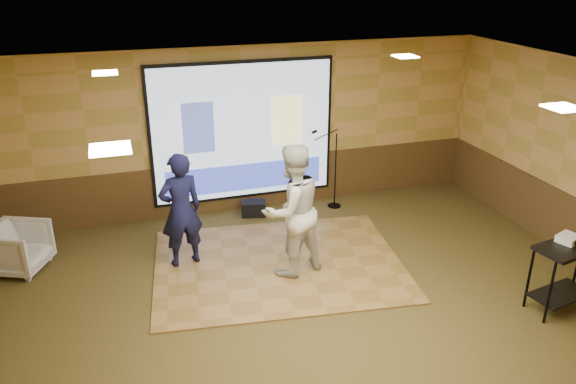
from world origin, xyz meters
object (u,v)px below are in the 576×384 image
object	(u,v)px
dance_floor	(279,264)
banquet_chair	(18,248)
mic_stand	(332,182)
av_table	(567,265)
player_right	(292,210)
projector	(568,238)
duffel_bag	(254,208)
player_left	(181,210)
projector_screen	(243,133)

from	to	relation	value
dance_floor	banquet_chair	size ratio (longest dim) A/B	4.69
dance_floor	banquet_chair	world-z (taller)	banquet_chair
dance_floor	mic_stand	world-z (taller)	mic_stand
av_table	banquet_chair	world-z (taller)	av_table
av_table	player_right	bearing A→B (deg)	147.42
projector	mic_stand	world-z (taller)	mic_stand
projector	mic_stand	xyz separation A→B (m)	(-1.70, 3.95, -0.52)
projector	duffel_bag	world-z (taller)	projector
player_left	av_table	size ratio (longest dim) A/B	1.83
av_table	projector	xyz separation A→B (m)	(0.03, 0.10, 0.34)
dance_floor	mic_stand	size ratio (longest dim) A/B	2.42
dance_floor	duffel_bag	world-z (taller)	duffel_bag
projector	mic_stand	distance (m)	4.33
projector	duffel_bag	bearing A→B (deg)	107.19
av_table	duffel_bag	world-z (taller)	av_table
banquet_chair	av_table	bearing A→B (deg)	-90.99
player_left	projector	world-z (taller)	player_left
av_table	banquet_chair	size ratio (longest dim) A/B	1.21
dance_floor	banquet_chair	bearing A→B (deg)	164.49
player_right	projector	bearing A→B (deg)	131.42
projector_screen	projector	xyz separation A→B (m)	(3.27, -4.34, -0.46)
dance_floor	av_table	size ratio (longest dim) A/B	3.86
dance_floor	player_left	world-z (taller)	player_left
projector	mic_stand	bearing A→B (deg)	91.95
dance_floor	player_left	distance (m)	1.70
player_left	banquet_chair	world-z (taller)	player_left
duffel_bag	av_table	bearing A→B (deg)	-52.43
av_table	mic_stand	bearing A→B (deg)	112.38
projector_screen	mic_stand	distance (m)	1.90
projector_screen	player_right	bearing A→B (deg)	-87.12
player_right	banquet_chair	xyz separation A→B (m)	(-3.88, 1.30, -0.65)
player_left	mic_stand	xyz separation A→B (m)	(2.95, 1.33, -0.42)
dance_floor	player_left	size ratio (longest dim) A/B	2.11
dance_floor	av_table	xyz separation A→B (m)	(3.25, -2.25, 0.66)
projector	banquet_chair	size ratio (longest dim) A/B	0.35
projector	mic_stand	size ratio (longest dim) A/B	0.18
av_table	banquet_chair	distance (m)	7.74
projector_screen	projector	size ratio (longest dim) A/B	12.05
av_table	projector	distance (m)	0.35
dance_floor	mic_stand	distance (m)	2.44
projector_screen	projector	bearing A→B (deg)	-52.97
dance_floor	projector_screen	bearing A→B (deg)	89.81
av_table	mic_stand	world-z (taller)	mic_stand
av_table	duffel_bag	distance (m)	5.22
projector_screen	player_left	distance (m)	2.28
dance_floor	mic_stand	bearing A→B (deg)	48.59
player_right	banquet_chair	bearing A→B (deg)	-36.11
duffel_bag	projector_screen	bearing A→B (deg)	102.88
dance_floor	player_right	distance (m)	1.04
projector	av_table	bearing A→B (deg)	-129.75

